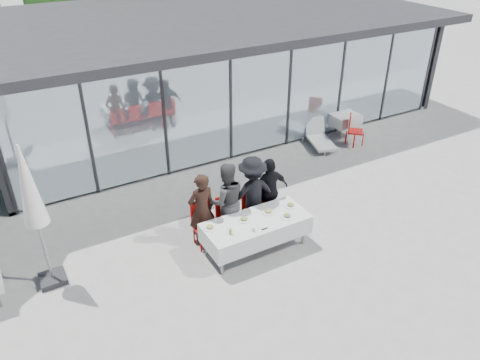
{
  "coord_description": "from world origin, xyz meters",
  "views": [
    {
      "loc": [
        -4.67,
        -6.7,
        6.41
      ],
      "look_at": [
        -0.25,
        1.2,
        1.1
      ],
      "focal_mm": 35.0,
      "sensor_mm": 36.0,
      "label": 1
    }
  ],
  "objects_px": {
    "plate_a": "(210,227)",
    "spare_chair_a": "(353,129)",
    "diner_a": "(202,210)",
    "market_umbrella": "(31,196)",
    "plate_d": "(290,205)",
    "diner_c": "(252,193)",
    "diner_chair_c": "(252,207)",
    "dining_table": "(256,228)",
    "plate_extra": "(287,216)",
    "juice_bottle": "(230,232)",
    "plate_c": "(268,211)",
    "spare_chair_b": "(331,115)",
    "folded_eyeglasses": "(265,229)",
    "diner_chair_a": "(203,222)",
    "diner_chair_b": "(227,215)",
    "lounger": "(319,137)",
    "diner_chair_d": "(270,201)",
    "plate_b": "(244,219)",
    "spare_table_right": "(343,119)",
    "diner_b": "(226,201)",
    "diner_d": "(270,191)"
  },
  "relations": [
    {
      "from": "plate_c",
      "to": "plate_extra",
      "type": "distance_m",
      "value": 0.42
    },
    {
      "from": "plate_d",
      "to": "plate_extra",
      "type": "bearing_deg",
      "value": -133.54
    },
    {
      "from": "plate_c",
      "to": "spare_chair_b",
      "type": "bearing_deg",
      "value": 39.15
    },
    {
      "from": "folded_eyeglasses",
      "to": "juice_bottle",
      "type": "bearing_deg",
      "value": 165.03
    },
    {
      "from": "diner_chair_c",
      "to": "juice_bottle",
      "type": "bearing_deg",
      "value": -139.04
    },
    {
      "from": "plate_d",
      "to": "market_umbrella",
      "type": "distance_m",
      "value": 5.19
    },
    {
      "from": "diner_chair_c",
      "to": "plate_c",
      "type": "relative_size",
      "value": 3.53
    },
    {
      "from": "plate_d",
      "to": "spare_table_right",
      "type": "distance_m",
      "value": 5.76
    },
    {
      "from": "dining_table",
      "to": "plate_a",
      "type": "bearing_deg",
      "value": 167.02
    },
    {
      "from": "diner_d",
      "to": "spare_chair_b",
      "type": "xyz_separation_m",
      "value": [
        4.52,
        3.39,
        -0.28
      ]
    },
    {
      "from": "diner_b",
      "to": "spare_chair_b",
      "type": "bearing_deg",
      "value": -134.65
    },
    {
      "from": "diner_b",
      "to": "diner_chair_d",
      "type": "bearing_deg",
      "value": -166.71
    },
    {
      "from": "diner_a",
      "to": "juice_bottle",
      "type": "bearing_deg",
      "value": 98.55
    },
    {
      "from": "spare_chair_a",
      "to": "lounger",
      "type": "relative_size",
      "value": 0.67
    },
    {
      "from": "dining_table",
      "to": "plate_d",
      "type": "xyz_separation_m",
      "value": [
        0.92,
        0.09,
        0.24
      ]
    },
    {
      "from": "plate_c",
      "to": "folded_eyeglasses",
      "type": "bearing_deg",
      "value": -129.47
    },
    {
      "from": "lounger",
      "to": "plate_c",
      "type": "bearing_deg",
      "value": -139.9
    },
    {
      "from": "diner_chair_a",
      "to": "diner_chair_b",
      "type": "distance_m",
      "value": 0.59
    },
    {
      "from": "plate_a",
      "to": "plate_d",
      "type": "bearing_deg",
      "value": -3.88
    },
    {
      "from": "plate_a",
      "to": "diner_chair_a",
      "type": "bearing_deg",
      "value": 81.87
    },
    {
      "from": "diner_chair_c",
      "to": "plate_a",
      "type": "distance_m",
      "value": 1.44
    },
    {
      "from": "dining_table",
      "to": "juice_bottle",
      "type": "height_order",
      "value": "juice_bottle"
    },
    {
      "from": "plate_b",
      "to": "lounger",
      "type": "relative_size",
      "value": 0.19
    },
    {
      "from": "plate_extra",
      "to": "folded_eyeglasses",
      "type": "distance_m",
      "value": 0.66
    },
    {
      "from": "diner_chair_a",
      "to": "lounger",
      "type": "distance_m",
      "value": 5.89
    },
    {
      "from": "diner_chair_c",
      "to": "folded_eyeglasses",
      "type": "relative_size",
      "value": 6.96
    },
    {
      "from": "diner_chair_a",
      "to": "juice_bottle",
      "type": "relative_size",
      "value": 7.18
    },
    {
      "from": "dining_table",
      "to": "plate_extra",
      "type": "xyz_separation_m",
      "value": [
        0.63,
        -0.21,
        0.24
      ]
    },
    {
      "from": "folded_eyeglasses",
      "to": "spare_chair_b",
      "type": "bearing_deg",
      "value": 40.13
    },
    {
      "from": "diner_chair_a",
      "to": "spare_chair_a",
      "type": "height_order",
      "value": "same"
    },
    {
      "from": "diner_a",
      "to": "market_umbrella",
      "type": "bearing_deg",
      "value": -8.68
    },
    {
      "from": "plate_a",
      "to": "spare_chair_a",
      "type": "xyz_separation_m",
      "value": [
        6.19,
        2.74,
        -0.24
      ]
    },
    {
      "from": "diner_a",
      "to": "plate_a",
      "type": "distance_m",
      "value": 0.56
    },
    {
      "from": "lounger",
      "to": "diner_d",
      "type": "bearing_deg",
      "value": -142.64
    },
    {
      "from": "dining_table",
      "to": "plate_a",
      "type": "height_order",
      "value": "plate_a"
    },
    {
      "from": "plate_a",
      "to": "spare_chair_b",
      "type": "xyz_separation_m",
      "value": [
        6.31,
        3.94,
        -0.24
      ]
    },
    {
      "from": "diner_b",
      "to": "lounger",
      "type": "xyz_separation_m",
      "value": [
        4.63,
        2.68,
        -0.64
      ]
    },
    {
      "from": "spare_chair_b",
      "to": "lounger",
      "type": "xyz_separation_m",
      "value": [
        -1.01,
        -0.71,
        -0.28
      ]
    },
    {
      "from": "diner_a",
      "to": "diner_chair_c",
      "type": "bearing_deg",
      "value": 176.18
    },
    {
      "from": "spare_table_right",
      "to": "spare_chair_a",
      "type": "distance_m",
      "value": 0.72
    },
    {
      "from": "spare_chair_b",
      "to": "market_umbrella",
      "type": "bearing_deg",
      "value": -161.8
    },
    {
      "from": "diner_chair_d",
      "to": "plate_extra",
      "type": "distance_m",
      "value": 1.01
    },
    {
      "from": "diner_c",
      "to": "plate_b",
      "type": "xyz_separation_m",
      "value": [
        -0.58,
        -0.64,
        -0.11
      ]
    },
    {
      "from": "diner_b",
      "to": "plate_extra",
      "type": "distance_m",
      "value": 1.36
    },
    {
      "from": "plate_a",
      "to": "market_umbrella",
      "type": "distance_m",
      "value": 3.4
    },
    {
      "from": "diner_c",
      "to": "diner_chair_d",
      "type": "bearing_deg",
      "value": -177.78
    },
    {
      "from": "diner_a",
      "to": "diner_c",
      "type": "height_order",
      "value": "diner_c"
    },
    {
      "from": "diner_d",
      "to": "spare_chair_b",
      "type": "height_order",
      "value": "diner_d"
    },
    {
      "from": "diner_chair_a",
      "to": "diner_c",
      "type": "distance_m",
      "value": 1.29
    },
    {
      "from": "dining_table",
      "to": "diner_chair_a",
      "type": "xyz_separation_m",
      "value": [
        -0.89,
        0.75,
        -0.0
      ]
    }
  ]
}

